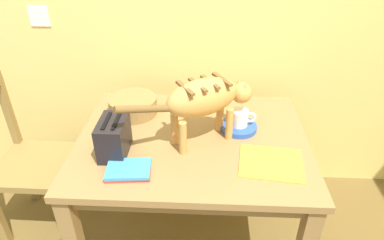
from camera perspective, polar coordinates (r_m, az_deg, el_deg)
wall_rear at (r=2.08m, az=0.99°, el=19.27°), size 4.77×0.11×2.50m
dining_table at (r=1.76m, az=-0.00°, el=-5.31°), size 1.14×0.90×0.73m
cat at (r=1.57m, az=2.29°, el=3.52°), size 0.60×0.39×0.33m
saucer_bowl at (r=1.77m, az=7.78°, el=-1.16°), size 0.19×0.19×0.03m
coffee_mug at (r=1.74m, az=8.02°, el=0.37°), size 0.13×0.09×0.08m
magazine at (r=1.58m, az=13.01°, el=-6.98°), size 0.30×0.27×0.01m
book_stack at (r=1.51m, az=-10.53°, el=-8.18°), size 0.20×0.16×0.03m
wicker_basket at (r=1.91m, az=-9.82°, el=2.45°), size 0.26×0.26×0.09m
toaster at (r=1.59m, az=-12.93°, el=-2.81°), size 0.12×0.20×0.18m
wooden_chair_near at (r=2.18m, az=-25.78°, el=-6.38°), size 0.42×0.42×0.95m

